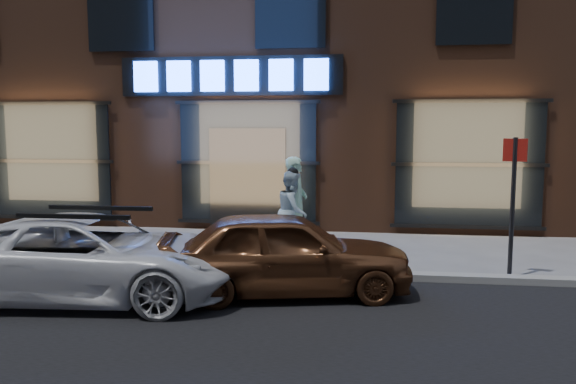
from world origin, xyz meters
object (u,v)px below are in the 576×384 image
object	(u,v)px
white_suv	(89,257)
man_cap	(293,211)
man_bowtie	(296,202)
sign_post	(513,194)
gold_sedan	(285,252)

from	to	relation	value
white_suv	man_cap	bearing A→B (deg)	-40.10
man_cap	man_bowtie	bearing A→B (deg)	-5.69
man_bowtie	man_cap	bearing A→B (deg)	176.63
white_suv	sign_post	size ratio (longest dim) A/B	1.89
white_suv	man_bowtie	bearing A→B (deg)	-38.48
white_suv	gold_sedan	distance (m)	2.80
white_suv	sign_post	distance (m)	6.55
man_cap	gold_sedan	xyz separation A→B (m)	(0.26, -2.96, -0.17)
man_bowtie	man_cap	size ratio (longest dim) A/B	1.17
man_cap	white_suv	xyz separation A→B (m)	(-2.48, -3.51, -0.19)
white_suv	gold_sedan	world-z (taller)	gold_sedan
man_cap	white_suv	bearing A→B (deg)	146.56
man_bowtie	man_cap	xyz separation A→B (m)	(-0.04, -0.27, -0.13)
gold_sedan	man_cap	bearing A→B (deg)	-6.84
man_cap	white_suv	distance (m)	4.31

